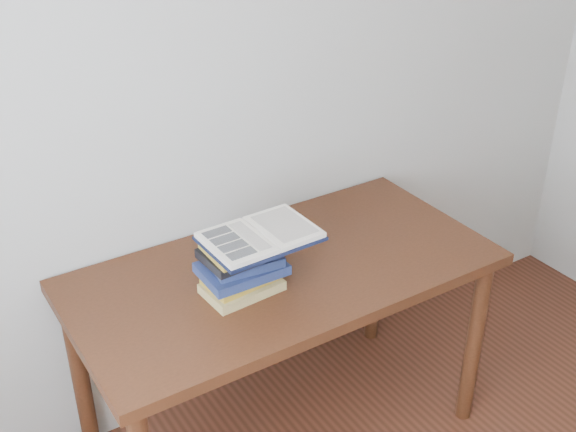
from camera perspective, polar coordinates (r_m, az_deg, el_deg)
desk at (r=2.46m, az=-0.34°, el=-5.96°), size 1.42×0.71×0.76m
book_stack at (r=2.25m, az=-3.63°, el=-3.86°), size 0.26×0.19×0.18m
open_book at (r=2.20m, az=-2.20°, el=-1.58°), size 0.35×0.25×0.03m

